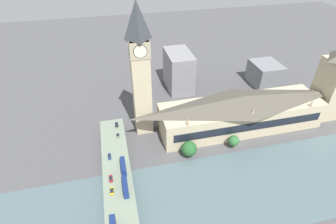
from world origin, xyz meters
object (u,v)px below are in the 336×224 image
road_bridge (121,208)px  double_decker_bus_rear (123,166)px  car_southbound_tail (118,135)px  victoria_tower (336,83)px  car_southbound_mid (111,178)px  parliament_hall (241,112)px  clock_tower (140,70)px  car_northbound_mid (109,156)px  car_northbound_lead (112,191)px  double_decker_bus_mid (125,187)px  car_southbound_lead (117,124)px

road_bridge → double_decker_bus_rear: (22.01, -3.71, 3.79)m
car_southbound_tail → victoria_tower: bearing=-90.6°
victoria_tower → car_southbound_mid: bearing=101.5°
victoria_tower → parliament_hall: bearing=90.0°
clock_tower → parliament_hall: bearing=-101.3°
car_northbound_mid → car_southbound_mid: size_ratio=1.06×
parliament_hall → car_northbound_lead: parliament_hall is taller
car_northbound_mid → car_southbound_mid: bearing=179.3°
road_bridge → car_northbound_mid: car_northbound_mid is taller
car_northbound_lead → double_decker_bus_mid: bearing=-94.2°
parliament_hall → car_southbound_tail: 80.60m
parliament_hall → victoria_tower: 68.12m
clock_tower → car_southbound_tail: size_ratio=19.78×
double_decker_bus_mid → double_decker_bus_rear: 13.43m
car_northbound_lead → car_southbound_lead: (51.43, -6.19, 0.05)m
double_decker_bus_mid → car_southbound_tail: 41.13m
victoria_tower → car_southbound_lead: (12.42, 147.18, -18.38)m
double_decker_bus_mid → double_decker_bus_rear: bearing=-1.2°
car_northbound_mid → road_bridge: bearing=-174.7°
victoria_tower → car_northbound_lead: bearing=104.3°
parliament_hall → road_bridge: parliament_hall is taller
road_bridge → car_northbound_mid: size_ratio=28.21×
victoria_tower → car_southbound_lead: victoria_tower is taller
road_bridge → double_decker_bus_mid: size_ratio=12.09×
car_northbound_lead → car_southbound_lead: size_ratio=1.04×
car_northbound_lead → double_decker_bus_rear: bearing=-28.0°
car_northbound_mid → double_decker_bus_mid: bearing=-165.0°
parliament_hall → clock_tower: bearing=78.7°
car_southbound_mid → car_southbound_tail: car_southbound_tail is taller
clock_tower → car_northbound_lead: size_ratio=17.51×
victoria_tower → car_southbound_mid: size_ratio=12.06×
double_decker_bus_rear → car_northbound_mid: bearing=31.9°
road_bridge → car_northbound_lead: bearing=19.3°
car_southbound_lead → car_southbound_tail: 10.84m
clock_tower → road_bridge: 74.75m
car_northbound_lead → parliament_hall: bearing=-65.8°
double_decker_bus_rear → car_southbound_mid: double_decker_bus_rear is taller
parliament_hall → car_southbound_mid: parliament_hall is taller
car_northbound_mid → car_southbound_tail: car_southbound_tail is taller
parliament_hall → road_bridge: bearing=119.9°
clock_tower → road_bridge: bearing=161.1°
double_decker_bus_mid → car_northbound_mid: double_decker_bus_mid is taller
clock_tower → car_southbound_mid: 61.94m
car_northbound_mid → victoria_tower: bearing=-84.3°
double_decker_bus_rear → car_northbound_mid: size_ratio=2.28×
car_northbound_lead → car_southbound_lead: 51.81m
double_decker_bus_mid → car_southbound_lead: (51.92, 0.41, -1.83)m
double_decker_bus_mid → car_northbound_lead: 6.88m
victoria_tower → car_northbound_lead: 159.33m
double_decker_bus_rear → car_southbound_tail: double_decker_bus_rear is taller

